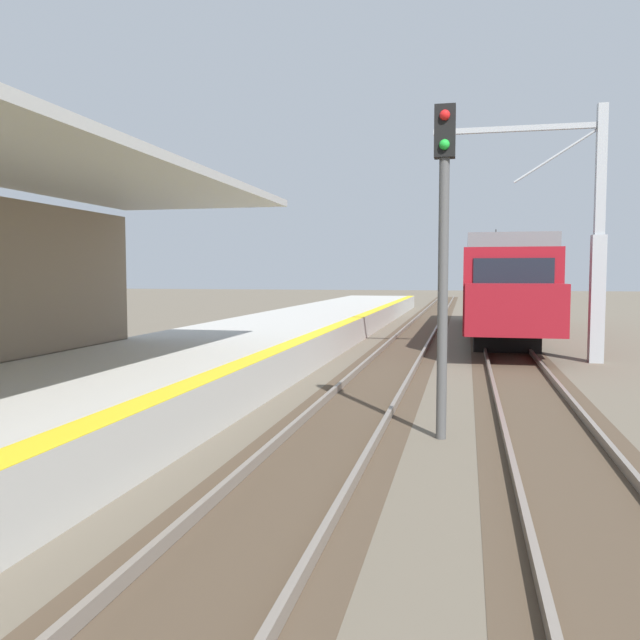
% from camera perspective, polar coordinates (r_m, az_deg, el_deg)
% --- Properties ---
extents(station_platform, '(5.00, 80.00, 0.91)m').
position_cam_1_polar(station_platform, '(13.25, -16.76, -5.54)').
color(station_platform, '#B7B5AD').
rests_on(station_platform, ground).
extents(track_pair_nearest_platform, '(2.34, 120.00, 0.16)m').
position_cam_1_polar(track_pair_nearest_platform, '(15.72, 4.99, -5.37)').
color(track_pair_nearest_platform, '#4C3D2D').
rests_on(track_pair_nearest_platform, ground).
extents(track_pair_middle, '(2.34, 120.00, 0.16)m').
position_cam_1_polar(track_pair_middle, '(15.65, 17.49, -5.59)').
color(track_pair_middle, '#4C3D2D').
rests_on(track_pair_middle, ground).
extents(approaching_train, '(2.93, 19.60, 4.76)m').
position_cam_1_polar(approaching_train, '(28.90, 15.33, 3.02)').
color(approaching_train, maroon).
rests_on(approaching_train, ground).
extents(rail_signal_post, '(0.32, 0.34, 5.20)m').
position_cam_1_polar(rail_signal_post, '(10.43, 10.71, 7.15)').
color(rail_signal_post, '#4C4C4C').
rests_on(rail_signal_post, ground).
extents(catenary_pylon_far_side, '(5.00, 0.40, 7.50)m').
position_cam_1_polar(catenary_pylon_far_side, '(20.80, 22.29, 6.46)').
color(catenary_pylon_far_side, '#9EA3A8').
rests_on(catenary_pylon_far_side, ground).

